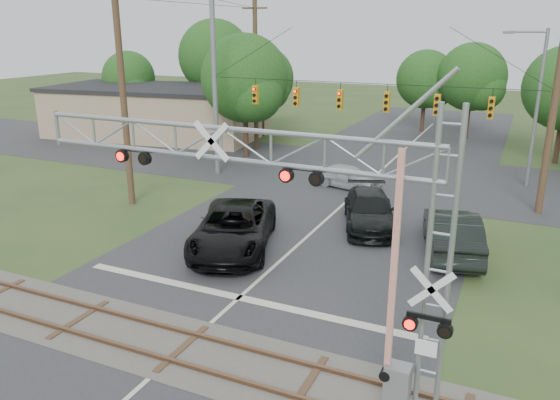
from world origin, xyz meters
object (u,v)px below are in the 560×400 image
at_px(streetlight, 535,101).
at_px(car_dark, 369,211).
at_px(traffic_signal_span, 380,93).
at_px(sedan_silver, 348,176).
at_px(pickup_black, 233,228).
at_px(commercial_building, 157,111).
at_px(crossing_gantry, 297,220).

bearing_deg(streetlight, car_dark, -121.23).
xyz_separation_m(traffic_signal_span, sedan_silver, (-1.69, 0.29, -4.95)).
bearing_deg(pickup_black, car_dark, 28.73).
distance_m(pickup_black, sedan_silver, 11.01).
relative_size(traffic_signal_span, car_dark, 3.47).
xyz_separation_m(sedan_silver, commercial_building, (-20.16, 8.85, 1.43)).
bearing_deg(crossing_gantry, pickup_black, 128.49).
bearing_deg(car_dark, streetlight, 39.06).
height_order(pickup_black, commercial_building, commercial_building).
bearing_deg(sedan_silver, pickup_black, -174.37).
distance_m(car_dark, commercial_building, 27.42).
bearing_deg(traffic_signal_span, sedan_silver, 170.38).
relative_size(traffic_signal_span, streetlight, 2.14).
height_order(traffic_signal_span, streetlight, traffic_signal_span).
distance_m(crossing_gantry, sedan_silver, 19.62).
bearing_deg(streetlight, traffic_signal_span, -146.50).
bearing_deg(car_dark, traffic_signal_span, 82.84).
relative_size(crossing_gantry, streetlight, 1.24).
distance_m(traffic_signal_span, pickup_black, 12.07).
relative_size(crossing_gantry, car_dark, 2.01).
distance_m(crossing_gantry, car_dark, 13.47).
relative_size(sedan_silver, streetlight, 0.46).
distance_m(crossing_gantry, pickup_black, 10.62).
height_order(commercial_building, streetlight, streetlight).
relative_size(pickup_black, sedan_silver, 1.62).
height_order(crossing_gantry, car_dark, crossing_gantry).
xyz_separation_m(traffic_signal_span, streetlight, (7.74, 5.12, -0.60)).
bearing_deg(pickup_black, sedan_silver, 62.47).
relative_size(pickup_black, commercial_building, 0.35).
bearing_deg(sedan_silver, traffic_signal_span, -85.62).
relative_size(crossing_gantry, commercial_building, 0.58).
relative_size(sedan_silver, commercial_building, 0.21).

